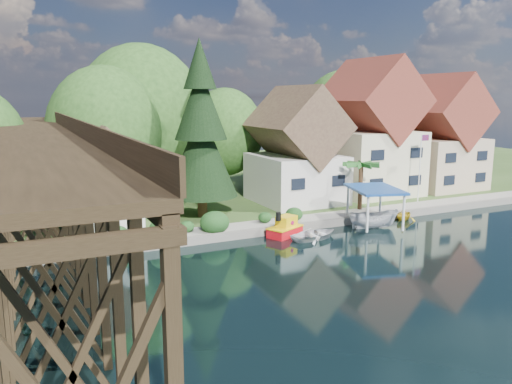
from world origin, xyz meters
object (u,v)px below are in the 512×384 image
(tugboat, at_px, (285,228))
(palm_tree, at_px, (361,166))
(trestle_bridge, at_px, (38,189))
(house_right, at_px, (438,140))
(house_center, at_px, (370,137))
(flagpole, at_px, (421,161))
(boat_white_a, at_px, (315,233))
(boat_yellow, at_px, (404,213))
(conifer, at_px, (201,133))
(shed, at_px, (104,183))
(house_left, at_px, (296,154))
(boat_canopy, at_px, (374,211))

(tugboat, bearing_deg, palm_tree, 18.53)
(trestle_bridge, relative_size, palm_tree, 9.78)
(house_right, height_order, tugboat, house_right)
(house_center, relative_size, flagpole, 2.13)
(trestle_bridge, bearing_deg, boat_white_a, 1.43)
(boat_yellow, bearing_deg, tugboat, 67.17)
(flagpole, bearing_deg, conifer, 170.87)
(house_right, relative_size, shed, 1.59)
(house_right, xyz_separation_m, palm_tree, (-14.68, -5.67, -1.33))
(conifer, xyz_separation_m, boat_yellow, (15.88, -6.73, -6.91))
(flagpole, bearing_deg, house_right, 35.67)
(shed, bearing_deg, flagpole, -7.76)
(house_center, distance_m, shed, 27.20)
(house_left, distance_m, conifer, 10.69)
(house_right, bearing_deg, trestle_bridge, -165.21)
(trestle_bridge, height_order, palm_tree, trestle_bridge)
(house_left, bearing_deg, trestle_bridge, -154.79)
(conifer, bearing_deg, shed, 175.92)
(house_center, bearing_deg, tugboat, -148.19)
(trestle_bridge, relative_size, shed, 5.63)
(tugboat, height_order, boat_canopy, boat_canopy)
(trestle_bridge, bearing_deg, house_right, 14.79)
(trestle_bridge, distance_m, boat_canopy, 24.92)
(shed, xyz_separation_m, boat_canopy, (19.59, -8.32, -2.41))
(trestle_bridge, relative_size, flagpole, 6.77)
(house_center, bearing_deg, house_right, -3.18)
(house_left, distance_m, house_center, 9.10)
(trestle_bridge, height_order, flagpole, trestle_bridge)
(boat_canopy, bearing_deg, house_right, 30.89)
(house_left, xyz_separation_m, conifer, (-10.22, -2.06, 2.38))
(boat_white_a, bearing_deg, palm_tree, -67.31)
(conifer, xyz_separation_m, tugboat, (4.25, -6.73, -6.91))
(trestle_bridge, relative_size, house_center, 3.18)
(trestle_bridge, distance_m, boat_yellow, 29.13)
(trestle_bridge, height_order, shed, trestle_bridge)
(house_center, xyz_separation_m, boat_white_a, (-13.30, -10.86, -6.02))
(shed, relative_size, boat_canopy, 1.33)
(tugboat, bearing_deg, flagpole, 11.67)
(house_left, bearing_deg, tugboat, -124.20)
(trestle_bridge, bearing_deg, palm_tree, 11.08)
(house_right, bearing_deg, palm_tree, -158.87)
(boat_canopy, bearing_deg, boat_white_a, -174.73)
(conifer, bearing_deg, house_center, 7.58)
(boat_yellow, bearing_deg, shed, 50.06)
(house_left, distance_m, flagpole, 11.82)
(house_center, xyz_separation_m, boat_yellow, (-3.33, -9.29, -5.81))
(flagpole, bearing_deg, tugboat, -168.33)
(shed, bearing_deg, house_right, 2.39)
(house_left, bearing_deg, palm_tree, -59.62)
(palm_tree, distance_m, boat_white_a, 9.82)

